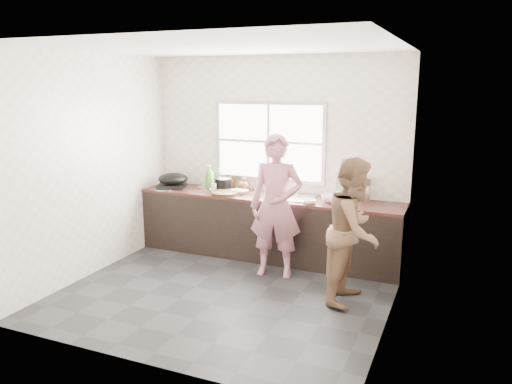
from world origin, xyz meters
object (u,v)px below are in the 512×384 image
at_px(bowl_held, 310,201).
at_px(burner, 172,186).
at_px(pot_lid_right, 206,187).
at_px(bottle_brown_short, 244,185).
at_px(plate_food, 218,189).
at_px(pot_lid_left, 165,189).
at_px(wok, 173,179).
at_px(dish_rack, 354,188).
at_px(bowl_crabs, 332,199).
at_px(glass_jar, 214,187).
at_px(cutting_board, 226,193).
at_px(bottle_green, 209,177).
at_px(bowl_mince, 240,192).
at_px(person_side, 354,231).
at_px(bottle_brown_tall, 230,182).
at_px(woman, 276,211).
at_px(black_pot, 223,184).

height_order(bowl_held, burner, bowl_held).
bearing_deg(pot_lid_right, bottle_brown_short, -0.15).
bearing_deg(plate_food, pot_lid_left, -159.03).
bearing_deg(wok, pot_lid_right, 28.65).
height_order(bowl_held, dish_rack, dish_rack).
height_order(bowl_crabs, pot_lid_right, bowl_crabs).
distance_m(wok, pot_lid_right, 0.49).
bearing_deg(glass_jar, cutting_board, -25.40).
height_order(bowl_crabs, bottle_green, bottle_green).
xyz_separation_m(bowl_mince, pot_lid_right, (-0.61, 0.17, -0.02)).
distance_m(person_side, bowl_mince, 1.98).
distance_m(burner, dish_rack, 2.59).
bearing_deg(bottle_brown_tall, bowl_held, -18.33).
height_order(plate_food, wok, wok).
bearing_deg(woman, dish_rack, 35.88).
bearing_deg(pot_lid_left, bottle_brown_tall, 26.96).
bearing_deg(wok, bowl_held, -3.61).
distance_m(bowl_mince, glass_jar, 0.40).
bearing_deg(pot_lid_right, woman, -27.61).
height_order(cutting_board, pot_lid_right, cutting_board).
bearing_deg(cutting_board, bottle_green, 145.03).
bearing_deg(bottle_brown_tall, pot_lid_left, -153.04).
relative_size(plate_food, bottle_brown_short, 1.37).
distance_m(woman, bowl_held, 0.47).
bearing_deg(bowl_mince, cutting_board, -143.02).
distance_m(bottle_brown_short, pot_lid_left, 1.14).
height_order(plate_food, glass_jar, glass_jar).
distance_m(plate_food, bottle_brown_tall, 0.21).
relative_size(woman, pot_lid_left, 6.04).
distance_m(plate_food, pot_lid_left, 0.76).
bearing_deg(black_pot, pot_lid_left, -160.12).
height_order(person_side, dish_rack, person_side).
height_order(woman, bowl_crabs, woman).
distance_m(person_side, plate_food, 2.37).
bearing_deg(plate_food, wok, -165.96).
relative_size(person_side, bottle_green, 4.69).
bearing_deg(dish_rack, bowl_held, -142.52).
relative_size(bowl_held, dish_rack, 0.49).
height_order(woman, pot_lid_left, woman).
bearing_deg(burner, bowl_crabs, 1.24).
relative_size(bowl_mince, bowl_held, 1.04).
distance_m(bowl_crabs, wok, 2.31).
distance_m(bowl_mince, bottle_brown_short, 0.18).
distance_m(bowl_crabs, bottle_green, 1.84).
height_order(person_side, bowl_held, person_side).
bearing_deg(woman, cutting_board, 145.63).
bearing_deg(bottle_brown_short, black_pot, -170.10).
relative_size(plate_food, burner, 0.62).
relative_size(bowl_crabs, burner, 0.58).
xyz_separation_m(woman, person_side, (1.03, -0.37, -0.03)).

